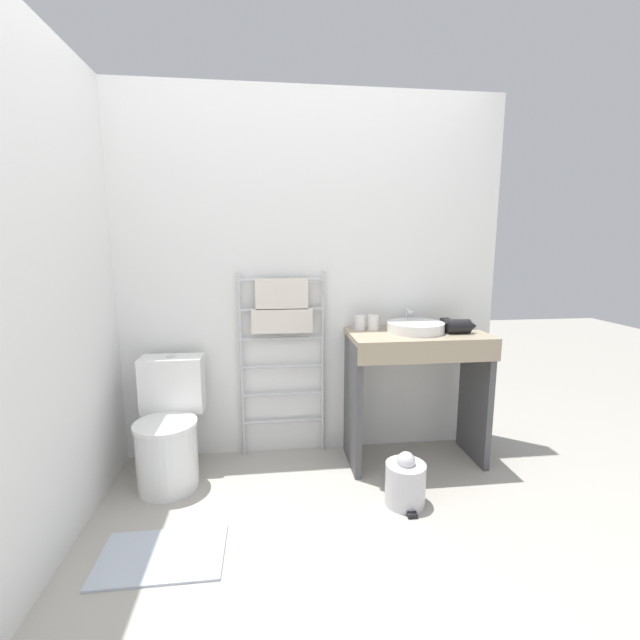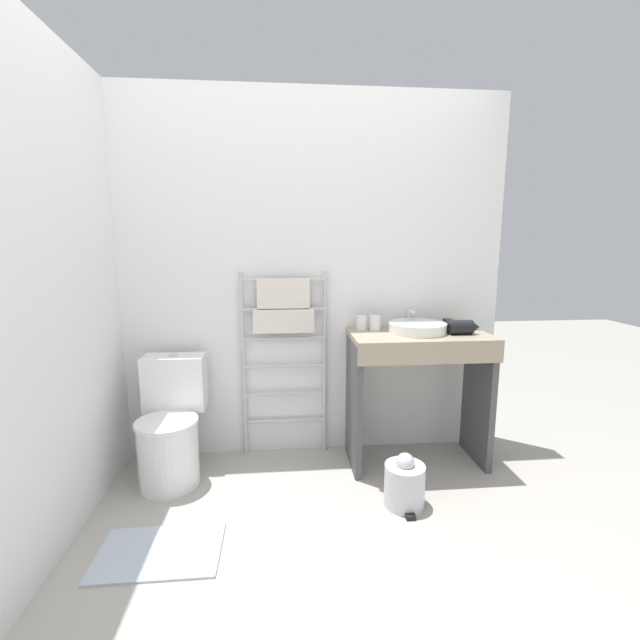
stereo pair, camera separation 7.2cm
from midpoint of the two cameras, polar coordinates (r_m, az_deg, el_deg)
ground_plane at (r=2.06m, az=2.16°, el=-33.09°), size 12.00×12.00×0.00m
wall_back at (r=2.86m, az=-1.17°, el=5.55°), size 2.61×0.12×2.37m
wall_side at (r=2.39m, az=-31.15°, el=3.22°), size 0.12×1.94×2.37m
toilet at (r=2.78m, az=-18.56°, el=-13.52°), size 0.37×0.51×0.74m
towel_radiator at (r=2.79m, az=-4.10°, el=-0.87°), size 0.56×0.06×1.23m
vanity_counter at (r=2.81m, az=13.71°, el=-7.53°), size 0.86×0.47×0.86m
sink_basin at (r=2.76m, az=13.60°, el=-0.96°), size 0.36×0.36×0.06m
faucet at (r=2.91m, az=12.61°, el=0.55°), size 0.02×0.10×0.12m
cup_near_wall at (r=2.78m, az=6.33°, el=-0.38°), size 0.07×0.07×0.09m
cup_near_edge at (r=2.78m, az=8.09°, el=-0.39°), size 0.07×0.07×0.10m
hair_dryer at (r=2.80m, az=18.96°, el=-0.84°), size 0.20×0.19×0.09m
trash_bin at (r=2.53m, az=12.06°, el=-20.55°), size 0.22×0.25×0.30m
bath_mat at (r=2.35m, az=-19.69°, el=-27.12°), size 0.56×0.36×0.01m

